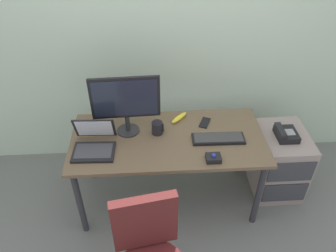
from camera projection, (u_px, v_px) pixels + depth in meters
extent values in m
plane|color=slate|center=(168.00, 197.00, 3.05)|extent=(8.00, 8.00, 0.00)
cube|color=beige|center=(163.00, 20.00, 2.75)|extent=(6.00, 0.10, 2.80)
cube|color=brown|center=(168.00, 139.00, 2.62)|extent=(1.53, 0.73, 0.03)
cylinder|color=#2D2D33|center=(80.00, 203.00, 2.57)|extent=(0.05, 0.05, 0.68)
cylinder|color=#2D2D33|center=(259.00, 194.00, 2.64)|extent=(0.05, 0.05, 0.68)
cylinder|color=#2D2D33|center=(90.00, 151.00, 3.05)|extent=(0.05, 0.05, 0.68)
cylinder|color=#2D2D33|center=(241.00, 144.00, 3.11)|extent=(0.05, 0.05, 0.68)
cube|color=gray|center=(278.00, 161.00, 2.99)|extent=(0.42, 0.52, 0.61)
cube|color=#38383D|center=(291.00, 172.00, 2.70)|extent=(0.38, 0.01, 0.21)
cube|color=#38383D|center=(285.00, 193.00, 2.85)|extent=(0.38, 0.01, 0.21)
cube|color=black|center=(286.00, 134.00, 2.77)|extent=(0.17, 0.20, 0.06)
cube|color=black|center=(281.00, 130.00, 2.74)|extent=(0.05, 0.18, 0.04)
cube|color=gray|center=(290.00, 132.00, 2.74)|extent=(0.07, 0.08, 0.01)
cube|color=#531D1C|center=(145.00, 222.00, 2.00)|extent=(0.40, 0.13, 0.42)
cylinder|color=#262628|center=(128.00, 130.00, 2.68)|extent=(0.18, 0.18, 0.01)
cylinder|color=#262628|center=(128.00, 123.00, 2.63)|extent=(0.04, 0.04, 0.13)
cube|color=black|center=(125.00, 98.00, 2.49)|extent=(0.53, 0.05, 0.35)
cube|color=#1E2333|center=(125.00, 99.00, 2.48)|extent=(0.49, 0.03, 0.31)
cube|color=black|center=(218.00, 139.00, 2.59)|extent=(0.41, 0.14, 0.02)
cube|color=#353535|center=(218.00, 137.00, 2.58)|extent=(0.38, 0.12, 0.01)
cube|color=black|center=(94.00, 152.00, 2.47)|extent=(0.32, 0.23, 0.02)
cube|color=#38383D|center=(94.00, 151.00, 2.46)|extent=(0.28, 0.17, 0.00)
cube|color=black|center=(95.00, 128.00, 2.52)|extent=(0.31, 0.10, 0.21)
cube|color=silver|center=(95.00, 128.00, 2.51)|extent=(0.28, 0.08, 0.18)
cube|color=black|center=(213.00, 158.00, 2.40)|extent=(0.11, 0.09, 0.04)
sphere|color=navy|center=(214.00, 155.00, 2.39)|extent=(0.04, 0.04, 0.04)
cylinder|color=black|center=(157.00, 128.00, 2.63)|extent=(0.09, 0.09, 0.11)
torus|color=black|center=(163.00, 127.00, 2.63)|extent=(0.01, 0.07, 0.07)
cube|color=black|center=(205.00, 123.00, 2.76)|extent=(0.12, 0.16, 0.01)
ellipsoid|color=yellow|center=(179.00, 118.00, 2.79)|extent=(0.16, 0.17, 0.04)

